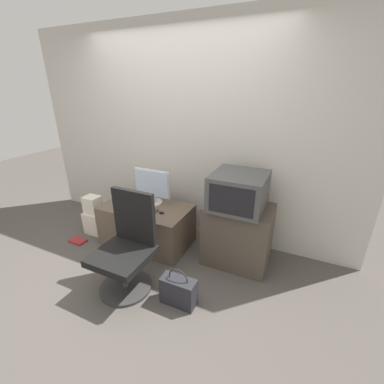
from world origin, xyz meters
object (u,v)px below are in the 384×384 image
at_px(crt_tv, 239,191).
at_px(cardboard_box_lower, 95,222).
at_px(book, 78,241).
at_px(keyboard, 145,209).
at_px(office_chair, 127,250).
at_px(handbag, 179,291).
at_px(main_monitor, 152,187).
at_px(mouse, 161,213).

relative_size(crt_tv, cardboard_box_lower, 1.85).
bearing_deg(book, keyboard, 19.77).
distance_m(office_chair, handbag, 0.63).
distance_m(main_monitor, book, 1.22).
bearing_deg(main_monitor, cardboard_box_lower, -164.28).
bearing_deg(office_chair, handbag, -1.17).
bearing_deg(main_monitor, keyboard, -85.25).
xyz_separation_m(mouse, crt_tv, (0.85, 0.16, 0.36)).
relative_size(main_monitor, cardboard_box_lower, 1.61).
bearing_deg(keyboard, mouse, -0.20).
distance_m(keyboard, book, 1.05).
relative_size(crt_tv, office_chair, 0.57).
relative_size(office_chair, handbag, 2.56).
bearing_deg(book, handbag, -11.48).
bearing_deg(main_monitor, handbag, -46.71).
relative_size(cardboard_box_lower, handbag, 0.79).
height_order(keyboard, handbag, keyboard).
bearing_deg(handbag, keyboard, 140.52).
bearing_deg(crt_tv, keyboard, -171.40).
distance_m(keyboard, crt_tv, 1.15).
height_order(office_chair, cardboard_box_lower, office_chair).
distance_m(main_monitor, cardboard_box_lower, 1.02).
relative_size(main_monitor, handbag, 1.28).
bearing_deg(handbag, cardboard_box_lower, 158.75).
relative_size(crt_tv, handbag, 1.46).
xyz_separation_m(main_monitor, mouse, (0.25, -0.21, -0.20)).
distance_m(main_monitor, mouse, 0.38).
bearing_deg(office_chair, crt_tv, 43.23).
bearing_deg(keyboard, book, -160.23).
xyz_separation_m(main_monitor, handbag, (0.81, -0.86, -0.58)).
distance_m(office_chair, book, 1.21).
bearing_deg(mouse, main_monitor, 140.12).
bearing_deg(mouse, crt_tv, 10.95).
bearing_deg(book, mouse, 15.83).
bearing_deg(cardboard_box_lower, book, -98.71).
height_order(crt_tv, book, crt_tv).
distance_m(mouse, book, 1.25).
bearing_deg(cardboard_box_lower, mouse, 1.15).
xyz_separation_m(crt_tv, handbag, (-0.29, -0.81, -0.74)).
distance_m(crt_tv, office_chair, 1.26).
bearing_deg(main_monitor, mouse, -39.88).
relative_size(cardboard_box_lower, book, 1.42).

